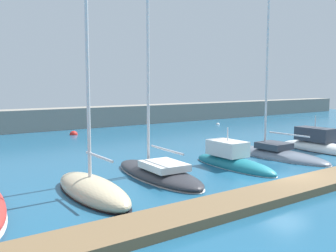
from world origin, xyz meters
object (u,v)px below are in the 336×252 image
(sailboat_sand_second, at_px, (92,188))
(sailboat_charcoal_third, at_px, (158,171))
(motorboat_white_sixth, at_px, (321,146))
(mooring_buoy_white, at_px, (218,125))
(motorboat_teal_fourth, at_px, (232,162))
(sailboat_slate_fifth, at_px, (276,153))
(mooring_buoy_red, at_px, (74,135))

(sailboat_sand_second, relative_size, sailboat_charcoal_third, 0.93)
(motorboat_white_sixth, xyz_separation_m, mooring_buoy_white, (7.27, 19.85, -0.42))
(sailboat_sand_second, height_order, motorboat_white_sixth, sailboat_sand_second)
(sailboat_sand_second, relative_size, motorboat_white_sixth, 1.86)
(sailboat_sand_second, xyz_separation_m, motorboat_teal_fourth, (10.28, 0.64, -0.03))
(sailboat_slate_fifth, relative_size, motorboat_white_sixth, 2.28)
(sailboat_charcoal_third, height_order, mooring_buoy_white, sailboat_charcoal_third)
(motorboat_teal_fourth, relative_size, motorboat_white_sixth, 0.89)
(motorboat_white_sixth, bearing_deg, sailboat_slate_fifth, 85.56)
(motorboat_white_sixth, height_order, mooring_buoy_white, motorboat_white_sixth)
(mooring_buoy_red, bearing_deg, sailboat_sand_second, -109.86)
(sailboat_slate_fifth, bearing_deg, motorboat_white_sixth, -97.72)
(sailboat_slate_fifth, xyz_separation_m, mooring_buoy_white, (12.12, 19.21, -0.25))
(sailboat_slate_fifth, distance_m, mooring_buoy_red, 22.16)
(sailboat_sand_second, distance_m, sailboat_slate_fifth, 15.58)
(sailboat_sand_second, xyz_separation_m, mooring_buoy_red, (7.96, 22.04, -0.38))
(mooring_buoy_red, height_order, mooring_buoy_white, mooring_buoy_red)
(sailboat_charcoal_third, bearing_deg, mooring_buoy_red, -4.75)
(motorboat_teal_fourth, height_order, motorboat_white_sixth, motorboat_white_sixth)
(mooring_buoy_red, relative_size, mooring_buoy_white, 1.69)
(sailboat_sand_second, height_order, sailboat_charcoal_third, sailboat_charcoal_third)
(sailboat_charcoal_third, relative_size, mooring_buoy_red, 18.92)
(motorboat_white_sixth, relative_size, mooring_buoy_white, 15.89)
(motorboat_white_sixth, bearing_deg, sailboat_charcoal_third, 90.54)
(sailboat_charcoal_third, height_order, motorboat_white_sixth, sailboat_charcoal_third)
(motorboat_teal_fourth, height_order, mooring_buoy_white, motorboat_teal_fourth)
(motorboat_teal_fourth, relative_size, mooring_buoy_red, 8.43)
(sailboat_charcoal_third, distance_m, motorboat_teal_fourth, 5.55)
(sailboat_slate_fifth, height_order, mooring_buoy_white, sailboat_slate_fifth)
(sailboat_slate_fifth, distance_m, motorboat_white_sixth, 4.89)
(sailboat_slate_fifth, xyz_separation_m, mooring_buoy_red, (-7.57, 20.82, -0.25))
(sailboat_sand_second, relative_size, motorboat_teal_fourth, 2.08)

